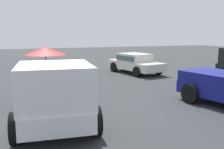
{
  "coord_description": "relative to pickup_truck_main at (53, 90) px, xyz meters",
  "views": [
    {
      "loc": [
        8.01,
        -1.16,
        2.68
      ],
      "look_at": [
        -1.11,
        2.43,
        1.1
      ],
      "focal_mm": 40.9,
      "sensor_mm": 36.0,
      "label": 1
    }
  ],
  "objects": [
    {
      "name": "ground_plane",
      "position": [
        -0.38,
        0.06,
        -0.98
      ],
      "size": [
        80.0,
        80.0,
        0.0
      ],
      "primitive_type": "plane",
      "color": "#2D3033"
    },
    {
      "name": "pickup_truck_main",
      "position": [
        0.0,
        0.0,
        0.0
      ],
      "size": [
        5.23,
        2.71,
        2.2
      ],
      "rotation": [
        0.0,
        0.0,
        -0.11
      ],
      "color": "black",
      "rests_on": "ground"
    },
    {
      "name": "parked_sedan_near",
      "position": [
        -7.89,
        6.7,
        -0.24
      ],
      "size": [
        4.55,
        2.55,
        1.33
      ],
      "rotation": [
        0.0,
        0.0,
        0.18
      ],
      "color": "black",
      "rests_on": "ground"
    }
  ]
}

